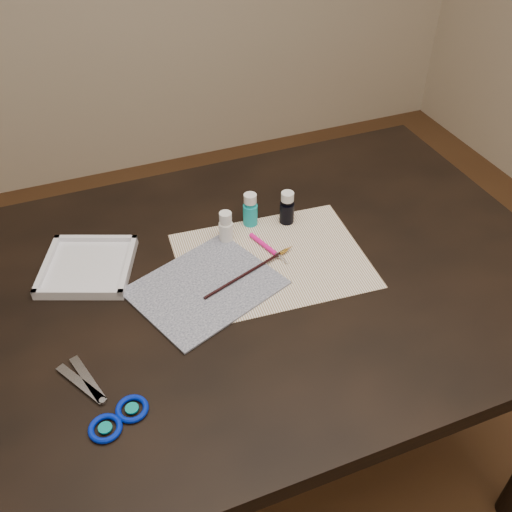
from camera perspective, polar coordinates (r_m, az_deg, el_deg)
name	(u,v)px	position (r m, az deg, el deg)	size (l,w,h in m)	color
ground	(256,463)	(1.80, 0.00, -19.95)	(3.50, 3.50, 0.02)	#422614
table	(256,383)	(1.48, 0.00, -12.61)	(1.30, 0.90, 0.75)	black
paper	(272,260)	(1.23, 1.62, -0.42)	(0.40, 0.30, 0.00)	white
canvas	(205,287)	(1.17, -5.08, -3.11)	(0.28, 0.22, 0.00)	#111732
paint_bottle_white	(226,227)	(1.26, -3.03, 2.90)	(0.03, 0.03, 0.08)	white
paint_bottle_cyan	(250,210)	(1.31, -0.58, 4.67)	(0.03, 0.03, 0.08)	#14A5AF
paint_bottle_navy	(287,208)	(1.31, 3.12, 4.85)	(0.03, 0.03, 0.08)	black
paintbrush	(251,270)	(1.19, -0.50, -1.46)	(0.25, 0.01, 0.01)	black
craft_knife	(269,249)	(1.25, 1.36, 0.71)	(0.13, 0.01, 0.01)	#F2138E
scissors	(92,397)	(1.02, -16.06, -13.39)	(0.21, 0.11, 0.01)	silver
palette_tray	(88,266)	(1.25, -16.48, -0.96)	(0.18, 0.18, 0.02)	white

